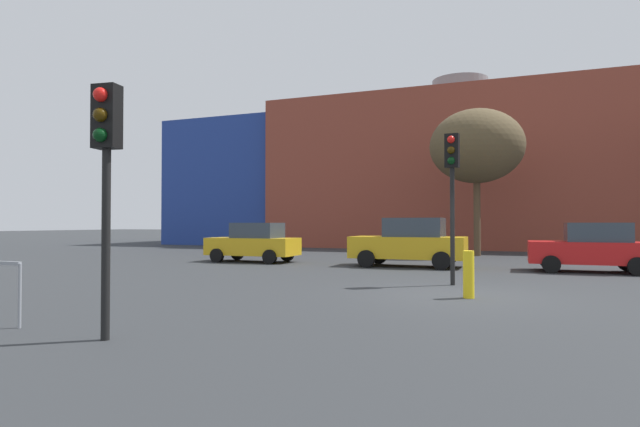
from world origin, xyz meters
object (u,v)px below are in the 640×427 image
object	(u,v)px
parked_car_1	(410,242)
bollard_yellow_0	(469,274)
traffic_light_near_left	(106,151)
bare_tree_0	(477,147)
parked_car_0	(254,242)
traffic_light_island	(452,174)
parked_car_2	(592,248)

from	to	relation	value
parked_car_1	bollard_yellow_0	world-z (taller)	parked_car_1
traffic_light_near_left	bare_tree_0	size ratio (longest dim) A/B	0.48
parked_car_0	traffic_light_island	world-z (taller)	traffic_light_island
parked_car_2	bollard_yellow_0	distance (m)	8.29
traffic_light_island	bare_tree_0	distance (m)	13.18
parked_car_2	traffic_light_near_left	size ratio (longest dim) A/B	1.07
bare_tree_0	bollard_yellow_0	bearing A→B (deg)	-86.84
parked_car_2	bare_tree_0	distance (m)	9.85
parked_car_0	traffic_light_island	xyz separation A→B (m)	(8.79, -5.33, 2.12)
parked_car_1	bare_tree_0	distance (m)	9.08
parked_car_0	bollard_yellow_0	distance (m)	12.07
parked_car_0	traffic_light_island	distance (m)	10.50
parked_car_1	traffic_light_near_left	world-z (taller)	traffic_light_near_left
bare_tree_0	parked_car_1	bearing A→B (deg)	-104.26
parked_car_2	traffic_light_island	size ratio (longest dim) A/B	0.95
bare_tree_0	bollard_yellow_0	world-z (taller)	bare_tree_0
traffic_light_near_left	traffic_light_island	bearing A→B (deg)	147.91
traffic_light_island	traffic_light_near_left	bearing A→B (deg)	-20.49
traffic_light_near_left	bare_tree_0	xyz separation A→B (m)	(3.56, 21.16, 2.87)
traffic_light_near_left	bollard_yellow_0	bearing A→B (deg)	136.35
traffic_light_near_left	traffic_light_island	world-z (taller)	traffic_light_island
parked_car_0	traffic_light_island	size ratio (longest dim) A/B	0.95
parked_car_1	parked_car_2	bearing A→B (deg)	-180.00
parked_car_2	traffic_light_island	distance (m)	6.95
bare_tree_0	parked_car_0	bearing A→B (deg)	-138.39
parked_car_0	bare_tree_0	distance (m)	12.35
traffic_light_near_left	bare_tree_0	distance (m)	21.65
parked_car_1	bare_tree_0	xyz separation A→B (m)	(1.93, 7.59, 4.59)
traffic_light_island	bollard_yellow_0	world-z (taller)	traffic_light_island
traffic_light_island	bare_tree_0	size ratio (longest dim) A/B	0.54
parked_car_2	traffic_light_island	world-z (taller)	traffic_light_island
bollard_yellow_0	parked_car_1	bearing A→B (deg)	110.05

